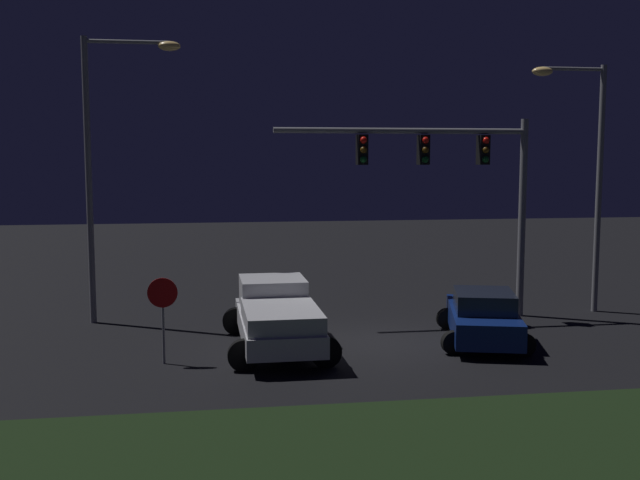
{
  "coord_description": "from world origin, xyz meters",
  "views": [
    {
      "loc": [
        -4.71,
        -20.43,
        5.26
      ],
      "look_at": [
        -1.4,
        1.44,
        2.79
      ],
      "focal_mm": 41.68,
      "sensor_mm": 36.0,
      "label": 1
    }
  ],
  "objects_px": {
    "street_lamp_left": "(107,146)",
    "street_lamp_right": "(586,159)",
    "stop_sign": "(163,304)",
    "pickup_truck": "(276,312)",
    "traffic_signal_gantry": "(452,169)",
    "car_sedan": "(483,317)"
  },
  "relations": [
    {
      "from": "pickup_truck",
      "to": "street_lamp_left",
      "type": "xyz_separation_m",
      "value": [
        -4.92,
        4.03,
        4.62
      ]
    },
    {
      "from": "street_lamp_left",
      "to": "street_lamp_right",
      "type": "bearing_deg",
      "value": -2.7
    },
    {
      "from": "street_lamp_right",
      "to": "stop_sign",
      "type": "height_order",
      "value": "street_lamp_right"
    },
    {
      "from": "car_sedan",
      "to": "street_lamp_right",
      "type": "bearing_deg",
      "value": -38.74
    },
    {
      "from": "street_lamp_left",
      "to": "street_lamp_right",
      "type": "xyz_separation_m",
      "value": [
        15.66,
        -0.74,
        -0.39
      ]
    },
    {
      "from": "stop_sign",
      "to": "traffic_signal_gantry",
      "type": "bearing_deg",
      "value": 24.89
    },
    {
      "from": "pickup_truck",
      "to": "stop_sign",
      "type": "xyz_separation_m",
      "value": [
        -3.0,
        -1.18,
        0.56
      ]
    },
    {
      "from": "car_sedan",
      "to": "street_lamp_left",
      "type": "bearing_deg",
      "value": 83.48
    },
    {
      "from": "street_lamp_left",
      "to": "pickup_truck",
      "type": "bearing_deg",
      "value": -39.33
    },
    {
      "from": "traffic_signal_gantry",
      "to": "street_lamp_left",
      "type": "distance_m",
      "value": 10.96
    },
    {
      "from": "pickup_truck",
      "to": "stop_sign",
      "type": "bearing_deg",
      "value": 110.83
    },
    {
      "from": "pickup_truck",
      "to": "street_lamp_left",
      "type": "relative_size",
      "value": 0.6
    },
    {
      "from": "car_sedan",
      "to": "stop_sign",
      "type": "relative_size",
      "value": 2.12
    },
    {
      "from": "pickup_truck",
      "to": "street_lamp_right",
      "type": "relative_size",
      "value": 0.65
    },
    {
      "from": "pickup_truck",
      "to": "street_lamp_left",
      "type": "distance_m",
      "value": 7.85
    },
    {
      "from": "car_sedan",
      "to": "street_lamp_left",
      "type": "relative_size",
      "value": 0.53
    },
    {
      "from": "car_sedan",
      "to": "stop_sign",
      "type": "bearing_deg",
      "value": 111.02
    },
    {
      "from": "street_lamp_left",
      "to": "stop_sign",
      "type": "bearing_deg",
      "value": -69.74
    },
    {
      "from": "street_lamp_right",
      "to": "stop_sign",
      "type": "distance_m",
      "value": 14.9
    },
    {
      "from": "street_lamp_left",
      "to": "street_lamp_right",
      "type": "distance_m",
      "value": 15.68
    },
    {
      "from": "traffic_signal_gantry",
      "to": "stop_sign",
      "type": "distance_m",
      "value": 10.44
    },
    {
      "from": "traffic_signal_gantry",
      "to": "street_lamp_right",
      "type": "height_order",
      "value": "street_lamp_right"
    }
  ]
}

